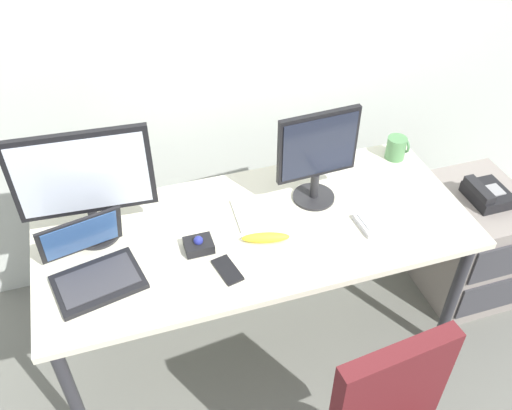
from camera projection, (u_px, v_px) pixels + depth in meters
The scene contains 14 objects.
ground_plane at pixel (256, 336), 2.73m from camera, with size 8.00×8.00×0.00m, color slate.
back_wall at pixel (204, 0), 2.34m from camera, with size 6.00×0.10×2.80m, color beige.
desk at pixel (256, 240), 2.30m from camera, with size 1.76×0.75×0.73m.
file_cabinet at pixel (468, 242), 2.81m from camera, with size 0.42×0.53×0.60m.
desk_phone at pixel (487, 194), 2.57m from camera, with size 0.17×0.20×0.09m.
monitor_main at pixel (84, 180), 2.04m from camera, with size 0.51×0.18×0.48m.
monitor_side at pixel (318, 153), 2.24m from camera, with size 0.35×0.18×0.42m.
keyboard at pixel (404, 215), 2.29m from camera, with size 0.42×0.16×0.03m.
laptop at pixel (92, 265), 2.03m from camera, with size 0.37×0.36×0.23m.
trackball_mouse at pixel (199, 245), 2.15m from camera, with size 0.11×0.09×0.07m.
coffee_mug at pixel (396, 148), 2.59m from camera, with size 0.10×0.09×0.11m.
paper_notepad at pixel (253, 213), 2.31m from camera, with size 0.15×0.21×0.01m, color white.
cell_phone at pixel (227, 270), 2.07m from camera, with size 0.07×0.14×0.01m, color black.
banana at pixel (266, 238), 2.18m from camera, with size 0.19×0.04×0.04m, color yellow.
Camera 1 is at (-0.50, -1.57, 2.28)m, focal length 38.95 mm.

